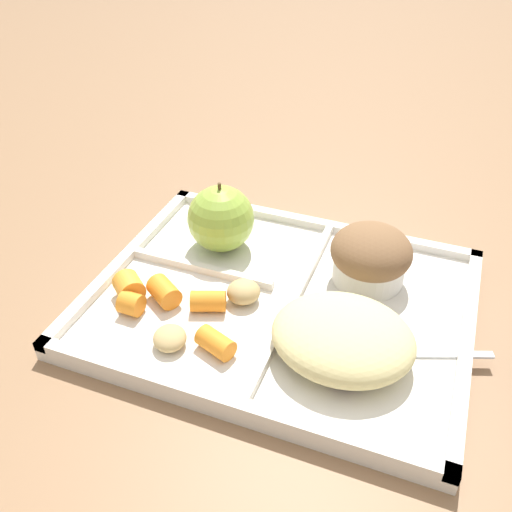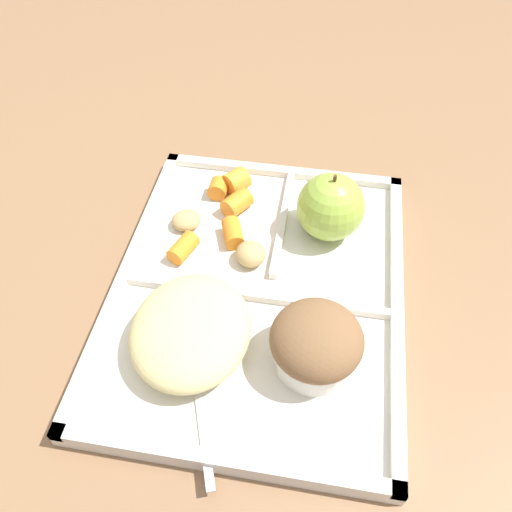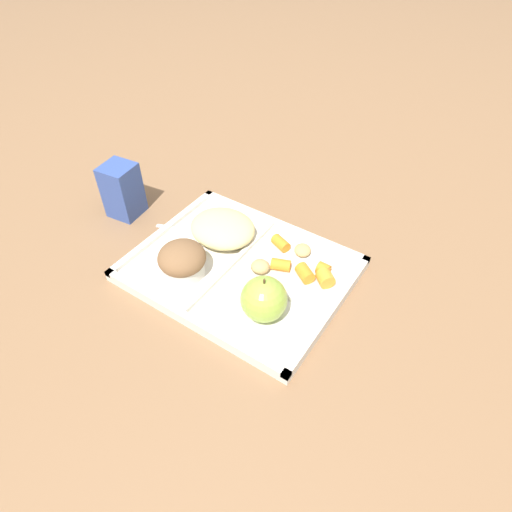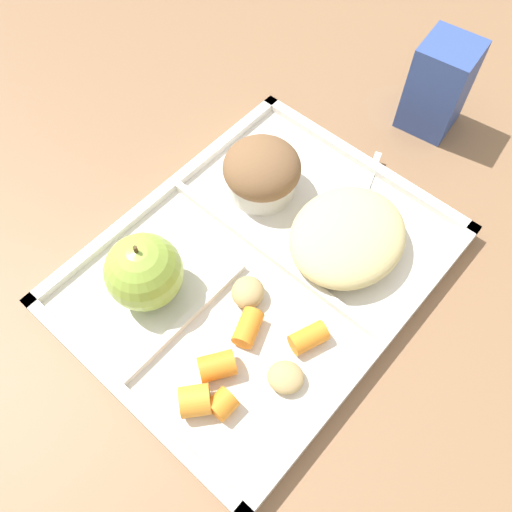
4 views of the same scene
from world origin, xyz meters
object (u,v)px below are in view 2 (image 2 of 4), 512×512
Objects in this scene: bran_muffin at (316,344)px; plastic_fork at (198,387)px; green_apple at (331,207)px; lunch_tray at (259,290)px.

bran_muffin is 0.56× the size of plastic_fork.
plastic_fork is (0.20, -0.10, -0.03)m from green_apple.
bran_muffin is (0.07, 0.06, 0.03)m from lunch_tray.
green_apple reaches higher than plastic_fork.
green_apple is 0.98× the size of bran_muffin.
bran_muffin reaches higher than plastic_fork.
plastic_fork is at bearing -25.07° from green_apple.
plastic_fork is (0.12, -0.03, 0.01)m from lunch_tray.
bran_muffin is (0.16, -0.00, -0.01)m from green_apple.
green_apple is (-0.09, 0.06, 0.04)m from lunch_tray.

